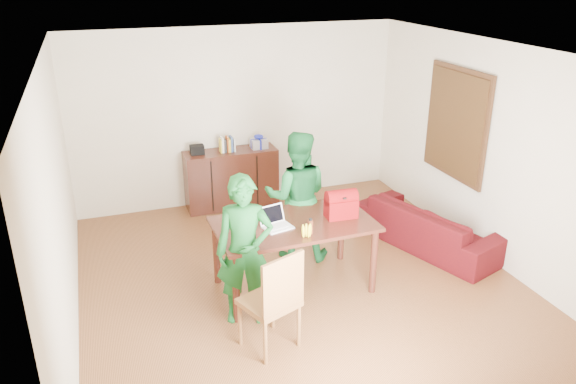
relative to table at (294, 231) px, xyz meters
name	(u,v)px	position (x,y,z in m)	size (l,w,h in m)	color
room	(298,177)	(0.11, 0.17, 0.58)	(5.20, 5.70, 2.90)	#482912
table	(294,231)	(0.00, 0.00, 0.00)	(1.80, 1.04, 0.83)	black
chair	(270,319)	(-0.59, -0.95, -0.41)	(0.63, 0.61, 1.08)	brown
person_near	(245,251)	(-0.69, -0.42, 0.09)	(0.59, 0.39, 1.63)	#12531E
person_far	(297,196)	(0.29, 0.69, 0.11)	(0.81, 0.63, 1.67)	#15622B
laptop	(278,225)	(-0.21, -0.07, 0.15)	(0.35, 0.28, 0.22)	white
bananas	(307,234)	(0.01, -0.37, 0.14)	(0.15, 0.10, 0.06)	gold
bottle	(310,226)	(0.07, -0.31, 0.20)	(0.06, 0.06, 0.18)	#582514
red_bag	(341,206)	(0.56, -0.03, 0.24)	(0.35, 0.20, 0.26)	maroon
sofa	(429,226)	(2.05, 0.37, -0.43)	(1.99, 0.78, 0.58)	#350607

